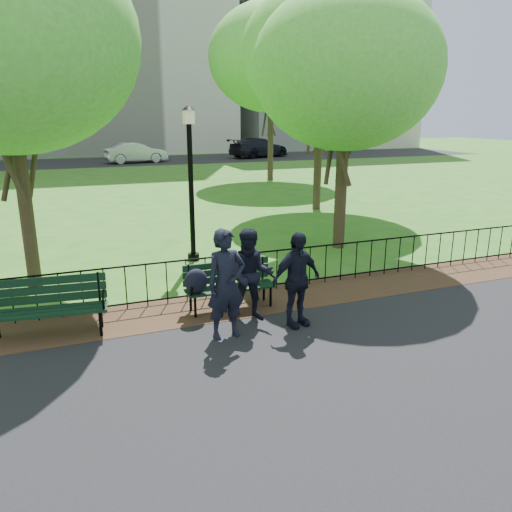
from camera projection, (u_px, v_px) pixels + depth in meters
name	position (u px, v px, depth m)	size (l,w,h in m)	color
ground	(270.00, 332.00, 8.78)	(120.00, 120.00, 0.00)	#26661B
asphalt_path	(386.00, 447.00, 5.73)	(60.00, 9.20, 0.01)	black
dirt_strip	(241.00, 302.00, 10.11)	(60.00, 1.60, 0.01)	#362116
far_street	(100.00, 162.00, 40.10)	(70.00, 9.00, 0.01)	black
iron_fence	(233.00, 273.00, 10.43)	(24.06, 0.06, 1.00)	black
apartment_east	(315.00, 40.00, 57.62)	(20.00, 15.00, 24.00)	beige
park_bench_main	(213.00, 281.00, 9.51)	(1.81, 0.55, 1.00)	black
park_bench_left_a	(48.00, 301.00, 8.48)	(1.99, 0.80, 1.10)	black
lamppost	(191.00, 179.00, 12.54)	(0.35, 0.35, 3.92)	black
tree_near_w	(4.00, 39.00, 9.73)	(5.27, 5.27, 7.35)	#2D2116
tree_near_e	(346.00, 69.00, 13.07)	(5.00, 5.00, 6.97)	#2D2116
tree_mid_e	(321.00, 54.00, 18.60)	(6.05, 6.05, 8.44)	#2D2116
tree_far_e	(271.00, 58.00, 27.35)	(6.92, 6.92, 9.65)	#2D2116
person_left	(226.00, 284.00, 8.34)	(0.69, 0.45, 1.88)	black
person_mid	(251.00, 275.00, 9.06)	(0.84, 0.44, 1.72)	black
person_right	(296.00, 280.00, 8.80)	(1.01, 0.41, 1.73)	black
sedan_silver	(136.00, 153.00, 39.20)	(1.66, 4.77, 1.57)	#B0B3B8
sedan_dark	(259.00, 148.00, 44.36)	(2.35, 5.79, 1.68)	black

